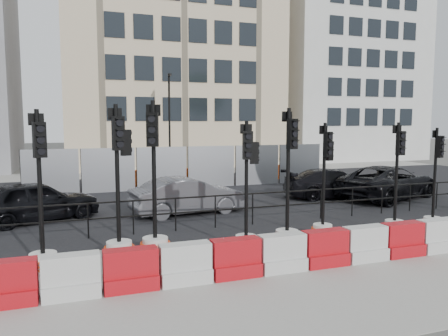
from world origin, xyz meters
name	(u,v)px	position (x,y,z in m)	size (l,w,h in m)	color
ground	(269,235)	(0.00, 0.00, 0.00)	(120.00, 120.00, 0.00)	#51514C
sidewalk_near	(329,268)	(0.00, -3.00, 0.01)	(40.00, 6.00, 0.02)	gray
road	(199,195)	(0.00, 7.00, 0.01)	(40.00, 14.00, 0.03)	black
sidewalk_far	(159,172)	(0.00, 16.00, 0.01)	(40.00, 4.00, 0.02)	gray
building_cream	(168,43)	(2.00, 21.99, 9.00)	(15.00, 10.06, 18.00)	beige
building_white	(339,65)	(17.00, 21.99, 8.00)	(12.00, 9.06, 16.00)	silver
kerb_railing	(253,203)	(0.00, 1.20, 0.69)	(18.00, 0.04, 1.00)	black
heras_fencing	(194,172)	(0.57, 9.86, 0.65)	(14.33, 1.72, 2.00)	#96989E
lamp_post_far	(170,121)	(0.50, 14.98, 3.22)	(0.12, 0.56, 6.00)	black
barrier_row	(325,250)	(0.00, -2.80, 0.37)	(13.60, 0.50, 0.80)	red
traffic_signal_a	(42,240)	(-5.80, -1.19, 0.70)	(0.67, 0.67, 3.41)	silver
traffic_signal_b	(119,224)	(-4.19, -0.86, 0.84)	(0.70, 0.70, 3.54)	silver
traffic_signal_c	(155,225)	(-3.38, -0.84, 0.75)	(0.72, 0.72, 3.64)	silver
traffic_signal_d	(247,221)	(-1.19, -1.19, 0.76)	(0.63, 0.63, 3.18)	silver
traffic_signal_e	(288,219)	(-0.07, -1.20, 0.72)	(0.69, 0.69, 3.49)	silver
traffic_signal_f	(324,211)	(1.24, -0.78, 0.75)	(0.62, 0.62, 3.13)	silver
traffic_signal_g	(395,211)	(3.40, -1.06, 0.65)	(0.62, 0.62, 3.14)	silver
traffic_signal_h	(434,209)	(4.82, -1.02, 0.62)	(0.59, 0.59, 2.98)	silver
car_a	(35,201)	(-6.28, 3.93, 0.66)	(4.19, 2.93, 1.32)	black
car_b	(188,196)	(-1.44, 3.43, 0.64)	(4.03, 1.87, 1.28)	#515156
car_c	(334,184)	(5.07, 4.48, 0.61)	(4.42, 2.41, 1.22)	black
car_d	(387,182)	(7.04, 3.61, 0.68)	(5.41, 3.89, 1.37)	black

